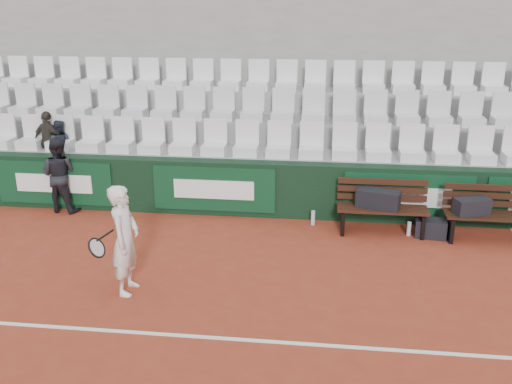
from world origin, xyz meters
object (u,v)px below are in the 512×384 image
object	(u,v)px
bench_left	(382,220)
water_bottle_far	(409,229)
bench_right	(490,227)
water_bottle_near	(313,218)
sports_bag_left	(378,199)
sports_bag_ground	(431,228)
sports_bag_right	(472,206)
ball_kid	(59,175)
spectator_b	(46,118)
tennis_player	(125,240)
spectator_c	(57,123)

from	to	relation	value
bench_left	water_bottle_far	size ratio (longest dim) A/B	6.16
bench_right	water_bottle_near	xyz separation A→B (m)	(-2.89, 0.32, -0.10)
sports_bag_left	water_bottle_near	xyz separation A→B (m)	(-1.07, 0.20, -0.47)
sports_bag_ground	water_bottle_near	size ratio (longest dim) A/B	1.93
bench_right	sports_bag_right	distance (m)	0.49
water_bottle_near	water_bottle_far	bearing A→B (deg)	-9.99
ball_kid	spectator_b	distance (m)	1.25
water_bottle_near	sports_bag_left	bearing A→B (deg)	-10.83
sports_bag_ground	ball_kid	xyz separation A→B (m)	(-6.60, 0.43, 0.55)
sports_bag_right	ball_kid	world-z (taller)	ball_kid
sports_bag_right	water_bottle_near	distance (m)	2.62
bench_right	sports_bag_ground	distance (m)	0.94
sports_bag_left	spectator_b	xyz separation A→B (m)	(-6.21, 1.07, 0.98)
bench_right	tennis_player	distance (m)	5.85
water_bottle_far	spectator_c	world-z (taller)	spectator_c
spectator_b	spectator_c	distance (m)	0.22
sports_bag_right	spectator_b	size ratio (longest dim) A/B	0.48
water_bottle_far	tennis_player	world-z (taller)	tennis_player
sports_bag_ground	tennis_player	bearing A→B (deg)	-151.75
sports_bag_right	water_bottle_near	world-z (taller)	sports_bag_right
bench_left	water_bottle_near	xyz separation A→B (m)	(-1.15, 0.21, -0.10)
bench_left	sports_bag_left	size ratio (longest dim) A/B	2.13
bench_right	water_bottle_far	bearing A→B (deg)	178.52
bench_left	sports_bag_ground	xyz separation A→B (m)	(0.80, -0.08, -0.07)
sports_bag_left	spectator_c	distance (m)	6.16
sports_bag_right	sports_bag_ground	distance (m)	0.74
sports_bag_left	water_bottle_far	size ratio (longest dim) A/B	2.90
tennis_player	ball_kid	size ratio (longest dim) A/B	1.08
spectator_c	sports_bag_ground	bearing A→B (deg)	164.91
bench_left	bench_right	bearing A→B (deg)	-3.38
spectator_b	spectator_c	world-z (taller)	spectator_b
sports_bag_ground	water_bottle_far	distance (m)	0.35
bench_right	sports_bag_right	bearing A→B (deg)	-178.53
water_bottle_near	tennis_player	bearing A→B (deg)	-132.63
sports_bag_right	water_bottle_near	size ratio (longest dim) A/B	2.18
sports_bag_right	water_bottle_near	bearing A→B (deg)	172.76
water_bottle_far	spectator_b	distance (m)	6.99
bench_right	tennis_player	world-z (taller)	tennis_player
bench_left	sports_bag_left	distance (m)	0.38
sports_bag_left	sports_bag_right	distance (m)	1.49
water_bottle_far	bench_left	bearing A→B (deg)	171.26
spectator_b	water_bottle_near	bearing A→B (deg)	-177.08
bench_right	water_bottle_near	bearing A→B (deg)	173.77
sports_bag_left	sports_bag_ground	distance (m)	0.99
bench_right	ball_kid	bearing A→B (deg)	176.54
water_bottle_near	sports_bag_ground	bearing A→B (deg)	-8.44
bench_left	spectator_b	xyz separation A→B (m)	(-6.29, 1.08, 1.36)
water_bottle_near	sports_bag_right	bearing A→B (deg)	-7.24
bench_left	sports_bag_ground	size ratio (longest dim) A/B	3.00
water_bottle_near	spectator_c	bearing A→B (deg)	170.00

